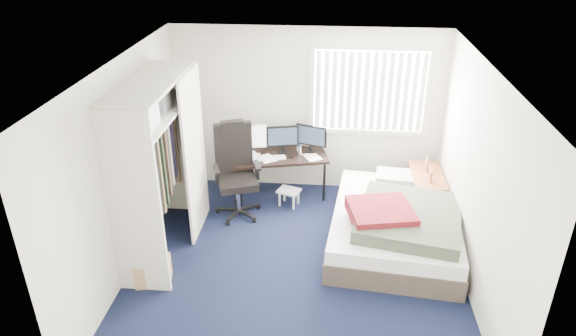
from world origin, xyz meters
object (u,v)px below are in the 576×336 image
(office_chair, at_px, (236,180))
(nightstand, at_px, (427,179))
(bed, at_px, (396,224))
(desk, at_px, (280,152))

(office_chair, xyz_separation_m, nightstand, (2.69, 0.23, 0.02))
(office_chair, bearing_deg, nightstand, 4.79)
(office_chair, bearing_deg, bed, -15.69)
(nightstand, relative_size, bed, 0.38)
(desk, xyz_separation_m, nightstand, (2.12, -0.33, -0.18))
(desk, relative_size, office_chair, 1.09)
(desk, distance_m, office_chair, 0.82)
(bed, bearing_deg, desk, 144.23)
(desk, distance_m, bed, 2.05)
(desk, bearing_deg, office_chair, -135.83)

